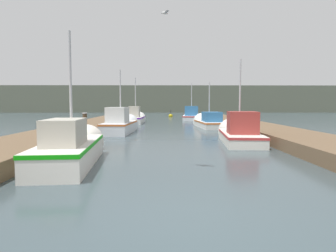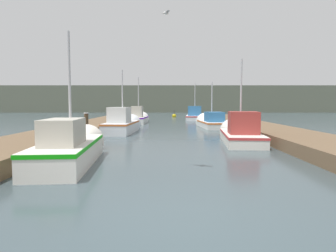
{
  "view_description": "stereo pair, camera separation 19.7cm",
  "coord_description": "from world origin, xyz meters",
  "px_view_note": "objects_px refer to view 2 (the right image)",
  "views": [
    {
      "loc": [
        -0.41,
        -4.34,
        1.8
      ],
      "look_at": [
        -0.13,
        12.15,
        0.56
      ],
      "focal_mm": 32.0,
      "sensor_mm": 36.0,
      "label": 1
    },
    {
      "loc": [
        -0.21,
        -4.34,
        1.8
      ],
      "look_at": [
        -0.13,
        12.15,
        0.56
      ],
      "focal_mm": 32.0,
      "sensor_mm": 36.0,
      "label": 2
    }
  ],
  "objects_px": {
    "mooring_piling_1": "(133,114)",
    "mooring_piling_3": "(134,114)",
    "channel_buoy": "(173,116)",
    "fishing_boat_2": "(122,124)",
    "mooring_piling_2": "(109,121)",
    "mooring_piling_0": "(85,126)",
    "fishing_boat_1": "(238,133)",
    "fishing_boat_3": "(209,122)",
    "fishing_boat_5": "(193,116)",
    "seagull_lead": "(164,13)",
    "fishing_boat_4": "(138,118)",
    "fishing_boat_0": "(70,147)"
  },
  "relations": [
    {
      "from": "mooring_piling_0",
      "to": "fishing_boat_0",
      "type": "bearing_deg",
      "value": -79.21
    },
    {
      "from": "fishing_boat_2",
      "to": "mooring_piling_0",
      "type": "bearing_deg",
      "value": -102.1
    },
    {
      "from": "fishing_boat_4",
      "to": "mooring_piling_2",
      "type": "bearing_deg",
      "value": -96.37
    },
    {
      "from": "fishing_boat_2",
      "to": "seagull_lead",
      "type": "relative_size",
      "value": 10.37
    },
    {
      "from": "fishing_boat_4",
      "to": "channel_buoy",
      "type": "bearing_deg",
      "value": 75.1
    },
    {
      "from": "fishing_boat_1",
      "to": "mooring_piling_2",
      "type": "relative_size",
      "value": 4.26
    },
    {
      "from": "channel_buoy",
      "to": "seagull_lead",
      "type": "height_order",
      "value": "seagull_lead"
    },
    {
      "from": "fishing_boat_2",
      "to": "fishing_boat_3",
      "type": "relative_size",
      "value": 1.06
    },
    {
      "from": "fishing_boat_5",
      "to": "seagull_lead",
      "type": "distance_m",
      "value": 20.57
    },
    {
      "from": "fishing_boat_2",
      "to": "mooring_piling_1",
      "type": "height_order",
      "value": "fishing_boat_2"
    },
    {
      "from": "fishing_boat_5",
      "to": "mooring_piling_0",
      "type": "bearing_deg",
      "value": -104.56
    },
    {
      "from": "fishing_boat_5",
      "to": "channel_buoy",
      "type": "xyz_separation_m",
      "value": [
        -2.19,
        6.27,
        -0.3
      ]
    },
    {
      "from": "fishing_boat_5",
      "to": "mooring_piling_0",
      "type": "height_order",
      "value": "fishing_boat_5"
    },
    {
      "from": "mooring_piling_1",
      "to": "channel_buoy",
      "type": "distance_m",
      "value": 6.2
    },
    {
      "from": "fishing_boat_2",
      "to": "mooring_piling_1",
      "type": "bearing_deg",
      "value": 97.76
    },
    {
      "from": "fishing_boat_3",
      "to": "mooring_piling_1",
      "type": "relative_size",
      "value": 5.1
    },
    {
      "from": "mooring_piling_3",
      "to": "fishing_boat_4",
      "type": "bearing_deg",
      "value": -80.96
    },
    {
      "from": "mooring_piling_1",
      "to": "mooring_piling_2",
      "type": "height_order",
      "value": "mooring_piling_2"
    },
    {
      "from": "fishing_boat_0",
      "to": "mooring_piling_2",
      "type": "bearing_deg",
      "value": 89.88
    },
    {
      "from": "fishing_boat_3",
      "to": "mooring_piling_2",
      "type": "height_order",
      "value": "fishing_boat_3"
    },
    {
      "from": "fishing_boat_1",
      "to": "channel_buoy",
      "type": "distance_m",
      "value": 25.75
    },
    {
      "from": "seagull_lead",
      "to": "channel_buoy",
      "type": "bearing_deg",
      "value": 149.1
    },
    {
      "from": "fishing_boat_3",
      "to": "mooring_piling_0",
      "type": "height_order",
      "value": "fishing_boat_3"
    },
    {
      "from": "fishing_boat_5",
      "to": "channel_buoy",
      "type": "distance_m",
      "value": 6.65
    },
    {
      "from": "fishing_boat_4",
      "to": "mooring_piling_3",
      "type": "height_order",
      "value": "fishing_boat_4"
    },
    {
      "from": "fishing_boat_2",
      "to": "mooring_piling_2",
      "type": "bearing_deg",
      "value": 136.3
    },
    {
      "from": "mooring_piling_3",
      "to": "fishing_boat_1",
      "type": "bearing_deg",
      "value": -70.67
    },
    {
      "from": "fishing_boat_3",
      "to": "mooring_piling_2",
      "type": "bearing_deg",
      "value": -161.96
    },
    {
      "from": "mooring_piling_3",
      "to": "channel_buoy",
      "type": "relative_size",
      "value": 1.02
    },
    {
      "from": "mooring_piling_0",
      "to": "mooring_piling_2",
      "type": "height_order",
      "value": "mooring_piling_0"
    },
    {
      "from": "fishing_boat_4",
      "to": "mooring_piling_0",
      "type": "relative_size",
      "value": 4.03
    },
    {
      "from": "fishing_boat_3",
      "to": "mooring_piling_3",
      "type": "xyz_separation_m",
      "value": [
        -7.09,
        11.82,
        0.16
      ]
    },
    {
      "from": "fishing_boat_1",
      "to": "fishing_boat_5",
      "type": "bearing_deg",
      "value": 96.8
    },
    {
      "from": "mooring_piling_3",
      "to": "fishing_boat_5",
      "type": "bearing_deg",
      "value": -9.79
    },
    {
      "from": "fishing_boat_2",
      "to": "fishing_boat_4",
      "type": "relative_size",
      "value": 1.02
    },
    {
      "from": "mooring_piling_0",
      "to": "fishing_boat_1",
      "type": "bearing_deg",
      "value": -3.42
    },
    {
      "from": "seagull_lead",
      "to": "fishing_boat_4",
      "type": "bearing_deg",
      "value": 161.74
    },
    {
      "from": "mooring_piling_1",
      "to": "mooring_piling_3",
      "type": "relative_size",
      "value": 0.96
    },
    {
      "from": "mooring_piling_2",
      "to": "seagull_lead",
      "type": "height_order",
      "value": "seagull_lead"
    },
    {
      "from": "fishing_boat_5",
      "to": "fishing_boat_1",
      "type": "bearing_deg",
      "value": -83.01
    },
    {
      "from": "fishing_boat_0",
      "to": "mooring_piling_3",
      "type": "relative_size",
      "value": 4.88
    },
    {
      "from": "fishing_boat_4",
      "to": "channel_buoy",
      "type": "height_order",
      "value": "fishing_boat_4"
    },
    {
      "from": "mooring_piling_2",
      "to": "fishing_boat_1",
      "type": "bearing_deg",
      "value": -38.54
    },
    {
      "from": "fishing_boat_2",
      "to": "fishing_boat_4",
      "type": "bearing_deg",
      "value": 92.87
    },
    {
      "from": "fishing_boat_0",
      "to": "mooring_piling_0",
      "type": "distance_m",
      "value": 5.66
    },
    {
      "from": "mooring_piling_0",
      "to": "fishing_boat_3",
      "type": "bearing_deg",
      "value": 48.51
    },
    {
      "from": "fishing_boat_0",
      "to": "fishing_boat_4",
      "type": "xyz_separation_m",
      "value": [
        0.24,
        18.84,
        -0.03
      ]
    },
    {
      "from": "seagull_lead",
      "to": "mooring_piling_0",
      "type": "bearing_deg",
      "value": -128.84
    },
    {
      "from": "fishing_boat_0",
      "to": "channel_buoy",
      "type": "bearing_deg",
      "value": 78.23
    },
    {
      "from": "fishing_boat_1",
      "to": "mooring_piling_2",
      "type": "xyz_separation_m",
      "value": [
        -7.24,
        5.77,
        0.24
      ]
    }
  ]
}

